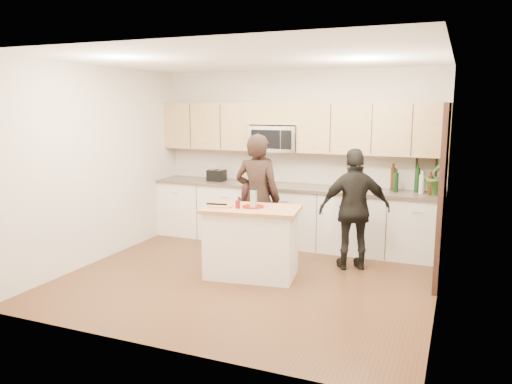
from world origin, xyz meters
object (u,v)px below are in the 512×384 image
at_px(island, 251,242).
at_px(toaster, 217,175).
at_px(woman_center, 258,207).
at_px(woman_left, 258,198).
at_px(woman_right, 355,209).

relative_size(island, toaster, 4.69).
height_order(island, woman_center, woman_center).
bearing_deg(island, toaster, 121.25).
bearing_deg(island, woman_left, 97.21).
relative_size(woman_left, woman_right, 1.11).
distance_m(toaster, woman_center, 1.34).
bearing_deg(woman_left, woman_right, -172.54).
bearing_deg(toaster, island, -50.77).
height_order(island, woman_right, woman_right).
distance_m(woman_center, woman_right, 1.37).
xyz_separation_m(island, woman_center, (-0.23, 0.79, 0.28)).
bearing_deg(woman_center, woman_right, -170.59).
bearing_deg(island, woman_center, 97.96).
height_order(island, woman_left, woman_left).
xyz_separation_m(island, toaster, (-1.28, 1.57, 0.58)).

